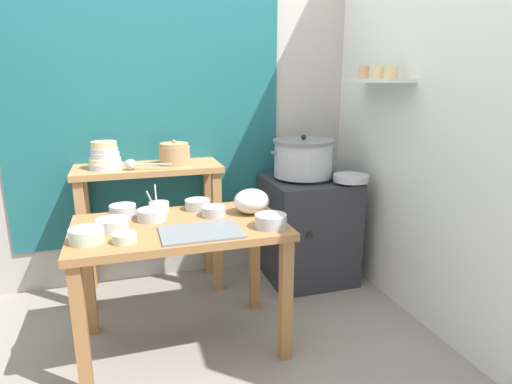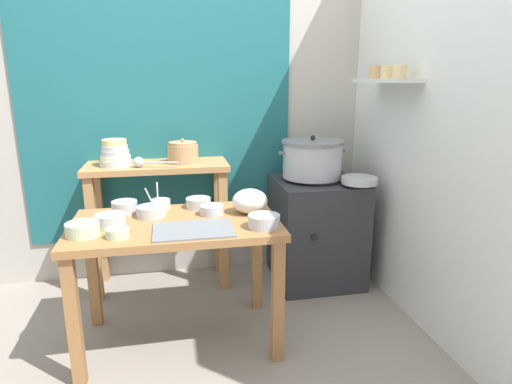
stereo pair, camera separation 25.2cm
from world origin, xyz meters
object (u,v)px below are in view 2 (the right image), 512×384
back_shelf_table (159,195)px  prep_bowl_3 (160,204)px  prep_bowl_8 (151,211)px  stove_block (316,230)px  prep_bowl_1 (83,229)px  prep_bowl_2 (125,207)px  ladle (141,162)px  plastic_bag (250,201)px  wide_pan (359,180)px  prep_bowl_7 (264,221)px  prep_table (177,241)px  steamer_pot (312,159)px  prep_bowl_4 (118,232)px  clay_pot (182,153)px  bowl_stack_enamel (115,154)px  prep_bowl_5 (110,219)px  prep_bowl_6 (212,209)px  prep_bowl_0 (198,202)px  serving_tray (193,230)px

back_shelf_table → prep_bowl_3: (0.02, -0.49, 0.07)m
prep_bowl_8 → stove_block: bearing=23.5°
prep_bowl_1 → back_shelf_table: bearing=68.6°
prep_bowl_2 → prep_bowl_8: size_ratio=0.83×
prep_bowl_1 → stove_block: bearing=27.0°
ladle → plastic_bag: size_ratio=1.43×
prep_bowl_3 → prep_bowl_8: (-0.05, -0.14, 0.00)m
wide_pan → prep_bowl_7: bearing=-143.7°
stove_block → plastic_bag: 0.90m
prep_table → steamer_pot: (0.97, 0.63, 0.30)m
prep_bowl_4 → wide_pan: bearing=20.9°
wide_pan → back_shelf_table: bearing=165.0°
plastic_bag → prep_bowl_2: bearing=168.6°
plastic_bag → prep_bowl_8: size_ratio=1.18×
clay_pot → bowl_stack_enamel: bowl_stack_enamel is taller
stove_block → prep_bowl_4: size_ratio=7.04×
prep_table → clay_pot: (0.07, 0.74, 0.36)m
prep_bowl_1 → prep_bowl_2: bearing=64.3°
prep_bowl_4 → prep_bowl_5: (-0.06, 0.20, 0.01)m
clay_pot → prep_bowl_1: 1.04m
clay_pot → prep_bowl_4: bearing=-110.6°
stove_block → bowl_stack_enamel: bowl_stack_enamel is taller
wide_pan → prep_bowl_6: bearing=-163.6°
back_shelf_table → prep_bowl_2: back_shelf_table is taller
prep_bowl_5 → prep_bowl_7: 0.80m
prep_table → bowl_stack_enamel: (-0.37, 0.71, 0.37)m
prep_bowl_3 → prep_bowl_7: (0.52, -0.44, 0.00)m
prep_bowl_0 → prep_bowl_5: size_ratio=0.91×
plastic_bag → prep_bowl_2: (-0.70, 0.14, -0.03)m
prep_bowl_3 → prep_bowl_6: bearing=-30.9°
wide_pan → prep_bowl_8: (-1.35, -0.27, -0.05)m
plastic_bag → prep_bowl_8: 0.55m
prep_bowl_1 → prep_bowl_6: bearing=18.6°
back_shelf_table → prep_bowl_2: size_ratio=6.69×
prep_bowl_2 → prep_bowl_1: bearing=-115.7°
prep_bowl_6 → clay_pot: bearing=101.2°
prep_bowl_1 → prep_bowl_7: (0.89, -0.05, 0.00)m
prep_bowl_3 → prep_bowl_7: size_ratio=0.96×
back_shelf_table → prep_bowl_3: size_ratio=6.07×
prep_bowl_0 → prep_bowl_1: 0.69m
prep_bowl_2 → prep_bowl_3: prep_bowl_3 is taller
back_shelf_table → prep_bowl_1: size_ratio=5.99×
prep_bowl_7 → prep_bowl_3: bearing=139.9°
clay_pot → serving_tray: size_ratio=0.52×
bowl_stack_enamel → prep_bowl_3: bowl_stack_enamel is taller
ladle → serving_tray: ladle is taller
prep_bowl_3 → prep_bowl_7: 0.69m
steamer_pot → plastic_bag: 0.80m
stove_block → prep_bowl_6: bearing=-147.0°
ladle → prep_bowl_8: 0.55m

